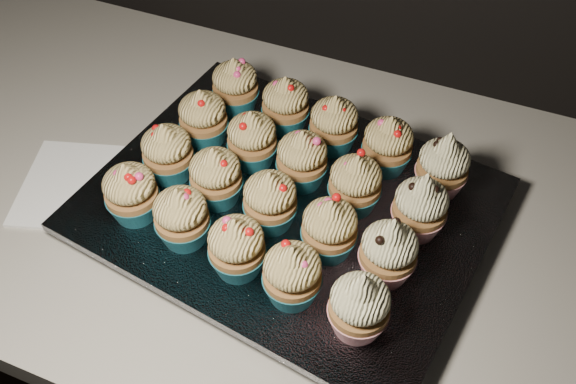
% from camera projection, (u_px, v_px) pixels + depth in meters
% --- Properties ---
extents(cabinet, '(2.40, 0.60, 0.86)m').
position_uv_depth(cabinet, '(290.00, 367.00, 1.17)').
color(cabinet, black).
rests_on(cabinet, ground).
extents(worktop, '(2.44, 0.64, 0.04)m').
position_uv_depth(worktop, '(291.00, 211.00, 0.84)').
color(worktop, beige).
rests_on(worktop, cabinet).
extents(napkin, '(0.19, 0.19, 0.00)m').
position_uv_depth(napkin, '(81.00, 185.00, 0.84)').
color(napkin, white).
rests_on(napkin, worktop).
extents(baking_tray, '(0.47, 0.38, 0.02)m').
position_uv_depth(baking_tray, '(288.00, 213.00, 0.79)').
color(baking_tray, black).
rests_on(baking_tray, worktop).
extents(foil_lining, '(0.51, 0.43, 0.01)m').
position_uv_depth(foil_lining, '(288.00, 204.00, 0.78)').
color(foil_lining, silver).
rests_on(foil_lining, baking_tray).
extents(cupcake_0, '(0.06, 0.06, 0.08)m').
position_uv_depth(cupcake_0, '(131.00, 192.00, 0.74)').
color(cupcake_0, '#1A6A7B').
rests_on(cupcake_0, foil_lining).
extents(cupcake_1, '(0.06, 0.06, 0.08)m').
position_uv_depth(cupcake_1, '(181.00, 217.00, 0.71)').
color(cupcake_1, '#1A6A7B').
rests_on(cupcake_1, foil_lining).
extents(cupcake_2, '(0.06, 0.06, 0.08)m').
position_uv_depth(cupcake_2, '(237.00, 247.00, 0.68)').
color(cupcake_2, '#1A6A7B').
rests_on(cupcake_2, foil_lining).
extents(cupcake_3, '(0.06, 0.06, 0.08)m').
position_uv_depth(cupcake_3, '(292.00, 274.00, 0.66)').
color(cupcake_3, '#1A6A7B').
rests_on(cupcake_3, foil_lining).
extents(cupcake_4, '(0.06, 0.06, 0.10)m').
position_uv_depth(cupcake_4, '(359.00, 305.00, 0.63)').
color(cupcake_4, '#A5162B').
rests_on(cupcake_4, foil_lining).
extents(cupcake_5, '(0.06, 0.06, 0.08)m').
position_uv_depth(cupcake_5, '(168.00, 152.00, 0.78)').
color(cupcake_5, '#1A6A7B').
rests_on(cupcake_5, foil_lining).
extents(cupcake_6, '(0.06, 0.06, 0.08)m').
position_uv_depth(cupcake_6, '(216.00, 177.00, 0.75)').
color(cupcake_6, '#1A6A7B').
rests_on(cupcake_6, foil_lining).
extents(cupcake_7, '(0.06, 0.06, 0.08)m').
position_uv_depth(cupcake_7, '(270.00, 200.00, 0.73)').
color(cupcake_7, '#1A6A7B').
rests_on(cupcake_7, foil_lining).
extents(cupcake_8, '(0.06, 0.06, 0.08)m').
position_uv_depth(cupcake_8, '(329.00, 229.00, 0.70)').
color(cupcake_8, '#1A6A7B').
rests_on(cupcake_8, foil_lining).
extents(cupcake_9, '(0.06, 0.06, 0.10)m').
position_uv_depth(cupcake_9, '(389.00, 251.00, 0.68)').
color(cupcake_9, '#A5162B').
rests_on(cupcake_9, foil_lining).
extents(cupcake_10, '(0.06, 0.06, 0.08)m').
position_uv_depth(cupcake_10, '(203.00, 118.00, 0.82)').
color(cupcake_10, '#1A6A7B').
rests_on(cupcake_10, foil_lining).
extents(cupcake_11, '(0.06, 0.06, 0.08)m').
position_uv_depth(cupcake_11, '(252.00, 140.00, 0.79)').
color(cupcake_11, '#1A6A7B').
rests_on(cupcake_11, foil_lining).
extents(cupcake_12, '(0.06, 0.06, 0.08)m').
position_uv_depth(cupcake_12, '(302.00, 159.00, 0.77)').
color(cupcake_12, '#1A6A7B').
rests_on(cupcake_12, foil_lining).
extents(cupcake_13, '(0.06, 0.06, 0.08)m').
position_uv_depth(cupcake_13, '(355.00, 184.00, 0.74)').
color(cupcake_13, '#1A6A7B').
rests_on(cupcake_13, foil_lining).
extents(cupcake_14, '(0.06, 0.06, 0.10)m').
position_uv_depth(cupcake_14, '(420.00, 206.00, 0.72)').
color(cupcake_14, '#A5162B').
rests_on(cupcake_14, foil_lining).
extents(cupcake_15, '(0.06, 0.06, 0.08)m').
position_uv_depth(cupcake_15, '(235.00, 86.00, 0.86)').
color(cupcake_15, '#1A6A7B').
rests_on(cupcake_15, foil_lining).
extents(cupcake_16, '(0.06, 0.06, 0.08)m').
position_uv_depth(cupcake_16, '(286.00, 105.00, 0.83)').
color(cupcake_16, '#1A6A7B').
rests_on(cupcake_16, foil_lining).
extents(cupcake_17, '(0.06, 0.06, 0.08)m').
position_uv_depth(cupcake_17, '(334.00, 124.00, 0.81)').
color(cupcake_17, '#1A6A7B').
rests_on(cupcake_17, foil_lining).
extents(cupcake_18, '(0.06, 0.06, 0.08)m').
position_uv_depth(cupcake_18, '(388.00, 145.00, 0.79)').
color(cupcake_18, '#1A6A7B').
rests_on(cupcake_18, foil_lining).
extents(cupcake_19, '(0.06, 0.06, 0.10)m').
position_uv_depth(cupcake_19, '(443.00, 166.00, 0.76)').
color(cupcake_19, '#A5162B').
rests_on(cupcake_19, foil_lining).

